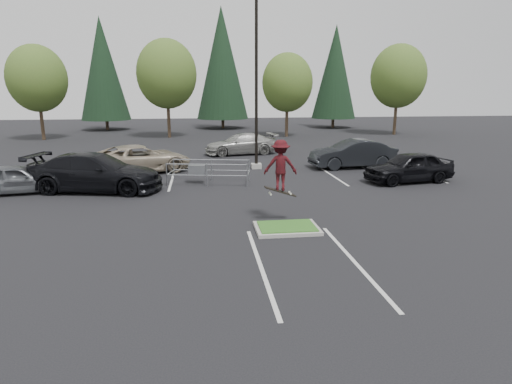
{
  "coord_description": "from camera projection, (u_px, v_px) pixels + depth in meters",
  "views": [
    {
      "loc": [
        -2.91,
        -13.95,
        4.79
      ],
      "look_at": [
        -0.89,
        1.5,
        1.04
      ],
      "focal_mm": 30.0,
      "sensor_mm": 36.0,
      "label": 1
    }
  ],
  "objects": [
    {
      "name": "light_pole",
      "position": [
        256.0,
        93.0,
        25.5
      ],
      "size": [
        0.7,
        0.6,
        10.12
      ],
      "color": "#9A978F",
      "rests_on": "ground"
    },
    {
      "name": "conif_a",
      "position": [
        103.0,
        69.0,
        50.07
      ],
      "size": [
        5.72,
        5.72,
        13.0
      ],
      "color": "#38281C",
      "rests_on": "ground"
    },
    {
      "name": "decid_a",
      "position": [
        37.0,
        81.0,
        40.31
      ],
      "size": [
        5.44,
        5.44,
        8.91
      ],
      "color": "#38281C",
      "rests_on": "ground"
    },
    {
      "name": "car_r_black",
      "position": [
        410.0,
        167.0,
        22.51
      ],
      "size": [
        4.97,
        2.64,
        1.61
      ],
      "primitive_type": "imported",
      "rotation": [
        0.0,
        0.0,
        4.88
      ],
      "color": "black",
      "rests_on": "ground"
    },
    {
      "name": "car_l_tan",
      "position": [
        139.0,
        159.0,
        25.02
      ],
      "size": [
        6.46,
        4.68,
        1.63
      ],
      "primitive_type": "imported",
      "rotation": [
        0.0,
        0.0,
        1.95
      ],
      "color": "gray",
      "rests_on": "ground"
    },
    {
      "name": "decid_d",
      "position": [
        398.0,
        78.0,
        45.06
      ],
      "size": [
        5.76,
        5.76,
        9.43
      ],
      "color": "#38281C",
      "rests_on": "ground"
    },
    {
      "name": "conif_c",
      "position": [
        335.0,
        72.0,
        53.18
      ],
      "size": [
        5.5,
        5.5,
        12.5
      ],
      "color": "#38281C",
      "rests_on": "ground"
    },
    {
      "name": "conif_b",
      "position": [
        222.0,
        63.0,
        52.14
      ],
      "size": [
        6.38,
        6.38,
        14.5
      ],
      "color": "#38281C",
      "rests_on": "ground"
    },
    {
      "name": "cart_corral",
      "position": [
        200.0,
        169.0,
        22.19
      ],
      "size": [
        4.36,
        2.26,
        1.18
      ],
      "rotation": [
        0.0,
        0.0,
        -0.19
      ],
      "color": "#93969B",
      "rests_on": "ground"
    },
    {
      "name": "car_l_black",
      "position": [
        94.0,
        172.0,
        20.47
      ],
      "size": [
        6.68,
        3.82,
        1.82
      ],
      "primitive_type": "imported",
      "rotation": [
        0.0,
        0.0,
        1.36
      ],
      "color": "black",
      "rests_on": "ground"
    },
    {
      "name": "car_l_grey",
      "position": [
        17.0,
        179.0,
        20.08
      ],
      "size": [
        4.27,
        2.22,
        1.39
      ],
      "primitive_type": "imported",
      "rotation": [
        0.0,
        0.0,
        1.72
      ],
      "color": "#4F5257",
      "rests_on": "ground"
    },
    {
      "name": "grass_median",
      "position": [
        287.0,
        228.0,
        14.92
      ],
      "size": [
        2.2,
        1.6,
        0.16
      ],
      "color": "#9A978F",
      "rests_on": "ground"
    },
    {
      "name": "decid_b",
      "position": [
        167.0,
        76.0,
        42.2
      ],
      "size": [
        5.89,
        5.89,
        9.64
      ],
      "color": "#38281C",
      "rests_on": "ground"
    },
    {
      "name": "car_far_silver",
      "position": [
        242.0,
        144.0,
        32.13
      ],
      "size": [
        5.69,
        3.13,
        1.56
      ],
      "primitive_type": "imported",
      "rotation": [
        0.0,
        0.0,
        4.89
      ],
      "color": "#9D9D98",
      "rests_on": "ground"
    },
    {
      "name": "stall_lines",
      "position": [
        234.0,
        191.0,
        20.58
      ],
      "size": [
        22.62,
        17.6,
        0.01
      ],
      "color": "silver",
      "rests_on": "ground"
    },
    {
      "name": "car_r_charc",
      "position": [
        353.0,
        154.0,
        26.64
      ],
      "size": [
        5.4,
        2.2,
        1.74
      ],
      "primitive_type": "imported",
      "rotation": [
        0.0,
        0.0,
        4.78
      ],
      "color": "black",
      "rests_on": "ground"
    },
    {
      "name": "ground",
      "position": [
        287.0,
        230.0,
        14.94
      ],
      "size": [
        120.0,
        120.0,
        0.0
      ],
      "primitive_type": "plane",
      "color": "black",
      "rests_on": "ground"
    },
    {
      "name": "decid_c",
      "position": [
        287.0,
        84.0,
        43.22
      ],
      "size": [
        5.12,
        5.12,
        8.38
      ],
      "color": "#38281C",
      "rests_on": "ground"
    },
    {
      "name": "skateboarder",
      "position": [
        281.0,
        166.0,
        15.4
      ],
      "size": [
        1.27,
        0.83,
        2.1
      ],
      "rotation": [
        0.0,
        0.0,
        3.01
      ],
      "color": "black",
      "rests_on": "ground"
    }
  ]
}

